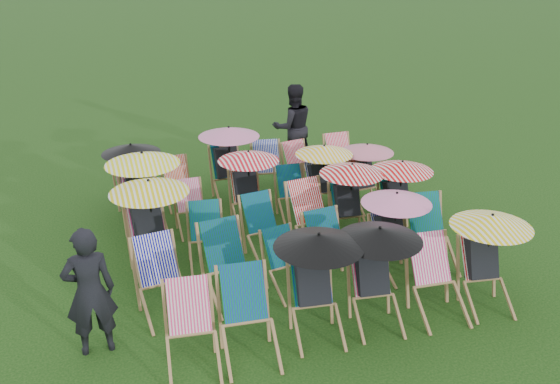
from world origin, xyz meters
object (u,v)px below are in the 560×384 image
object	(u,v)px
deckchair_0	(191,331)
person_rear	(293,127)
deckchair_29	(343,160)
person_left	(90,292)
deckchair_5	(487,259)

from	to	relation	value
deckchair_0	person_rear	size ratio (longest dim) A/B	0.52
deckchair_29	person_left	bearing A→B (deg)	-140.85
deckchair_0	person_rear	xyz separation A→B (m)	(3.30, 5.79, 0.43)
deckchair_29	deckchair_0	bearing A→B (deg)	-129.91
deckchair_29	person_left	xyz separation A→B (m)	(-5.04, -4.07, 0.37)
deckchair_5	person_rear	xyz separation A→B (m)	(-0.70, 5.73, 0.23)
person_left	person_rear	world-z (taller)	person_rear
deckchair_29	person_left	world-z (taller)	person_left
deckchair_0	person_rear	distance (m)	6.67
person_left	person_rear	bearing A→B (deg)	-132.65
deckchair_0	deckchair_5	distance (m)	4.00
deckchair_5	deckchair_29	bearing A→B (deg)	98.68
deckchair_5	deckchair_29	world-z (taller)	deckchair_5
person_left	deckchair_5	bearing A→B (deg)	170.85
deckchair_5	person_left	world-z (taller)	person_left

